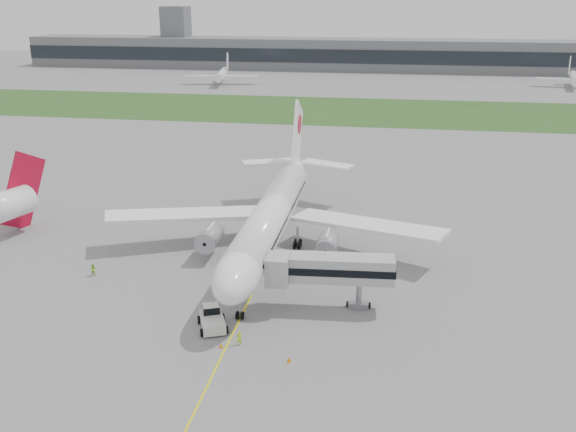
% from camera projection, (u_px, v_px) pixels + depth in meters
% --- Properties ---
extents(ground, '(600.00, 600.00, 0.00)m').
position_uv_depth(ground, '(266.00, 266.00, 85.60)').
color(ground, slate).
rests_on(ground, ground).
extents(apron_markings, '(70.00, 70.00, 0.04)m').
position_uv_depth(apron_markings, '(258.00, 281.00, 80.94)').
color(apron_markings, yellow).
rests_on(apron_markings, ground).
extents(grass_strip, '(600.00, 50.00, 0.02)m').
position_uv_depth(grass_strip, '(342.00, 110.00, 197.33)').
color(grass_strip, '#2B491B').
rests_on(grass_strip, ground).
extents(terminal_building, '(320.00, 22.30, 14.00)m').
position_uv_depth(terminal_building, '(362.00, 55.00, 297.33)').
color(terminal_building, slate).
rests_on(terminal_building, ground).
extents(control_tower, '(12.00, 12.00, 56.00)m').
position_uv_depth(control_tower, '(178.00, 66.00, 315.41)').
color(control_tower, slate).
rests_on(control_tower, ground).
extents(airliner, '(48.13, 53.95, 17.88)m').
position_uv_depth(airliner, '(272.00, 214.00, 88.26)').
color(airliner, white).
rests_on(airliner, ground).
extents(pushback_tug, '(4.15, 4.92, 2.21)m').
position_uv_depth(pushback_tug, '(212.00, 318.00, 69.63)').
color(pushback_tug, silver).
rests_on(pushback_tug, ground).
extents(jet_bridge, '(14.43, 5.01, 6.68)m').
position_uv_depth(jet_bridge, '(326.00, 269.00, 72.41)').
color(jet_bridge, '#B4B4B7').
rests_on(jet_bridge, ground).
extents(safety_cone_left, '(0.41, 0.41, 0.57)m').
position_uv_depth(safety_cone_left, '(221.00, 345.00, 65.76)').
color(safety_cone_left, orange).
rests_on(safety_cone_left, ground).
extents(safety_cone_right, '(0.43, 0.43, 0.60)m').
position_uv_depth(safety_cone_right, '(289.00, 359.00, 63.23)').
color(safety_cone_right, orange).
rests_on(safety_cone_right, ground).
extents(ground_crew_near, '(0.70, 0.67, 1.61)m').
position_uv_depth(ground_crew_near, '(239.00, 338.00, 66.12)').
color(ground_crew_near, '#C7EB27').
rests_on(ground_crew_near, ground).
extents(ground_crew_far, '(1.02, 1.04, 1.69)m').
position_uv_depth(ground_crew_far, '(94.00, 270.00, 82.23)').
color(ground_crew_far, '#86D122').
rests_on(ground_crew_far, ground).
extents(neighbor_aircraft, '(6.97, 15.65, 12.63)m').
position_uv_depth(neighbor_aircraft, '(5.00, 205.00, 94.09)').
color(neighbor_aircraft, '#AE0926').
rests_on(neighbor_aircraft, ground).
extents(distant_aircraft_left, '(32.52, 29.72, 11.02)m').
position_uv_depth(distant_aircraft_left, '(222.00, 84.00, 253.04)').
color(distant_aircraft_left, white).
rests_on(distant_aircraft_left, ground).
extents(distant_aircraft_right, '(31.80, 29.24, 10.56)m').
position_uv_depth(distant_aircraft_right, '(573.00, 88.00, 243.96)').
color(distant_aircraft_right, white).
rests_on(distant_aircraft_right, ground).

